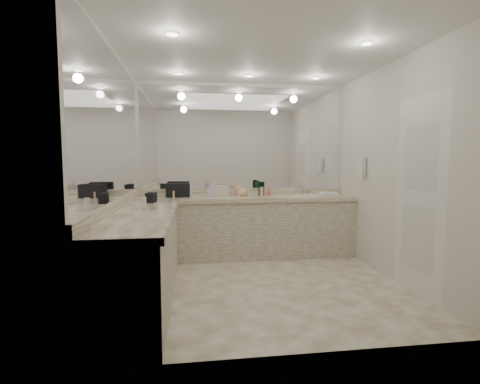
{
  "coord_description": "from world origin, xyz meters",
  "views": [
    {
      "loc": [
        -0.77,
        -3.86,
        1.41
      ],
      "look_at": [
        -0.2,
        0.4,
        1.03
      ],
      "focal_mm": 26.0,
      "sensor_mm": 36.0,
      "label": 1
    }
  ],
  "objects": [
    {
      "name": "floor",
      "position": [
        0.0,
        0.0,
        0.0
      ],
      "size": [
        3.2,
        3.2,
        0.0
      ],
      "primitive_type": "plane",
      "color": "beige",
      "rests_on": "ground"
    },
    {
      "name": "ceiling",
      "position": [
        0.0,
        0.0,
        2.6
      ],
      "size": [
        3.2,
        3.2,
        0.0
      ],
      "primitive_type": "plane",
      "color": "white",
      "rests_on": "floor"
    },
    {
      "name": "wall_back",
      "position": [
        0.0,
        1.5,
        1.3
      ],
      "size": [
        3.2,
        0.02,
        2.6
      ],
      "primitive_type": "cube",
      "color": "silver",
      "rests_on": "floor"
    },
    {
      "name": "wall_left",
      "position": [
        -1.6,
        0.0,
        1.3
      ],
      "size": [
        0.02,
        3.0,
        2.6
      ],
      "primitive_type": "cube",
      "color": "silver",
      "rests_on": "floor"
    },
    {
      "name": "wall_right",
      "position": [
        1.6,
        0.0,
        1.3
      ],
      "size": [
        0.02,
        3.0,
        2.6
      ],
      "primitive_type": "cube",
      "color": "silver",
      "rests_on": "floor"
    },
    {
      "name": "vanity_back_base",
      "position": [
        0.0,
        1.2,
        0.42
      ],
      "size": [
        3.2,
        0.6,
        0.84
      ],
      "primitive_type": "cube",
      "color": "beige",
      "rests_on": "floor"
    },
    {
      "name": "vanity_back_top",
      "position": [
        0.0,
        1.19,
        0.87
      ],
      "size": [
        3.2,
        0.64,
        0.06
      ],
      "primitive_type": "cube",
      "color": "#ECE1C7",
      "rests_on": "vanity_back_base"
    },
    {
      "name": "vanity_left_base",
      "position": [
        -1.3,
        -0.3,
        0.42
      ],
      "size": [
        0.6,
        2.4,
        0.84
      ],
      "primitive_type": "cube",
      "color": "beige",
      "rests_on": "floor"
    },
    {
      "name": "vanity_left_top",
      "position": [
        -1.29,
        -0.3,
        0.87
      ],
      "size": [
        0.64,
        2.42,
        0.06
      ],
      "primitive_type": "cube",
      "color": "#ECE1C7",
      "rests_on": "vanity_left_base"
    },
    {
      "name": "backsplash_back",
      "position": [
        0.0,
        1.48,
        0.95
      ],
      "size": [
        3.2,
        0.04,
        0.1
      ],
      "primitive_type": "cube",
      "color": "#ECE1C7",
      "rests_on": "vanity_back_top"
    },
    {
      "name": "backsplash_left",
      "position": [
        -1.58,
        0.0,
        0.95
      ],
      "size": [
        0.04,
        3.0,
        0.1
      ],
      "primitive_type": "cube",
      "color": "#ECE1C7",
      "rests_on": "vanity_left_top"
    },
    {
      "name": "mirror_back",
      "position": [
        0.0,
        1.49,
        1.77
      ],
      "size": [
        3.12,
        0.01,
        1.55
      ],
      "primitive_type": "cube",
      "color": "white",
      "rests_on": "wall_back"
    },
    {
      "name": "mirror_left",
      "position": [
        -1.59,
        0.0,
        1.77
      ],
      "size": [
        0.01,
        2.92,
        1.55
      ],
      "primitive_type": "cube",
      "color": "white",
      "rests_on": "wall_left"
    },
    {
      "name": "sink",
      "position": [
        0.95,
        1.2,
        0.9
      ],
      "size": [
        0.44,
        0.44,
        0.03
      ],
      "primitive_type": "cylinder",
      "color": "white",
      "rests_on": "vanity_back_top"
    },
    {
      "name": "faucet",
      "position": [
        0.95,
        1.41,
        0.97
      ],
      "size": [
        0.24,
        0.16,
        0.14
      ],
      "primitive_type": "cube",
      "color": "silver",
      "rests_on": "vanity_back_top"
    },
    {
      "name": "wall_phone",
      "position": [
        1.56,
        0.7,
        1.35
      ],
      "size": [
        0.06,
        0.1,
        0.24
      ],
      "primitive_type": "cube",
      "color": "white",
      "rests_on": "wall_right"
    },
    {
      "name": "door",
      "position": [
        1.59,
        -0.5,
        1.05
      ],
      "size": [
        0.02,
        0.82,
        2.1
      ],
      "primitive_type": "cube",
      "color": "white",
      "rests_on": "wall_right"
    },
    {
      "name": "black_toiletry_bag",
      "position": [
        -1.0,
        1.25,
        1.0
      ],
      "size": [
        0.36,
        0.25,
        0.19
      ],
      "primitive_type": "cube",
      "rotation": [
        0.0,
        0.0,
        0.12
      ],
      "color": "black",
      "rests_on": "vanity_back_top"
    },
    {
      "name": "black_bag_spill",
      "position": [
        -1.3,
        0.6,
        0.96
      ],
      "size": [
        0.13,
        0.23,
        0.12
      ],
      "primitive_type": "cube",
      "rotation": [
        0.0,
        0.0,
        -0.12
      ],
      "color": "black",
      "rests_on": "vanity_left_top"
    },
    {
      "name": "cream_cosmetic_case",
      "position": [
        -0.39,
        1.27,
        0.98
      ],
      "size": [
        0.32,
        0.23,
        0.17
      ],
      "primitive_type": "cube",
      "rotation": [
        0.0,
        0.0,
        -0.19
      ],
      "color": "beige",
      "rests_on": "vanity_back_top"
    },
    {
      "name": "hand_towel",
      "position": [
        1.28,
        1.21,
        0.92
      ],
      "size": [
        0.26,
        0.18,
        0.04
      ],
      "primitive_type": "cube",
      "rotation": [
        0.0,
        0.0,
        -0.03
      ],
      "color": "white",
      "rests_on": "vanity_back_top"
    },
    {
      "name": "lotion_left",
      "position": [
        -1.3,
        -0.07,
        0.96
      ],
      "size": [
        0.05,
        0.05,
        0.13
      ],
      "primitive_type": "cylinder",
      "color": "white",
      "rests_on": "vanity_left_top"
    },
    {
      "name": "soap_bottle_a",
      "position": [
        -0.83,
        1.28,
        1.0
      ],
      "size": [
        0.1,
        0.1,
        0.21
      ],
      "primitive_type": "imported",
      "rotation": [
        0.0,
        0.0,
        0.28
      ],
      "color": "silver",
      "rests_on": "vanity_back_top"
    },
    {
      "name": "soap_bottle_b",
      "position": [
        -0.54,
        1.1,
        1.0
      ],
      "size": [
        0.09,
        0.1,
        0.21
      ],
      "primitive_type": "imported",
      "rotation": [
        0.0,
        0.0,
        0.01
      ],
      "color": "silver",
      "rests_on": "vanity_back_top"
    },
    {
      "name": "soap_bottle_c",
      "position": [
        -0.04,
        1.24,
        0.99
      ],
      "size": [
        0.18,
        0.18,
        0.17
      ],
      "primitive_type": "imported",
      "rotation": [
        0.0,
        0.0,
        -0.43
      ],
      "color": "#ECC486",
      "rests_on": "vanity_back_top"
    },
    {
      "name": "green_bottle_0",
      "position": [
        0.23,
        1.24,
        1.0
      ],
      "size": [
        0.07,
        0.07,
        0.21
      ],
      "primitive_type": "cylinder",
      "color": "#124F2F",
      "rests_on": "vanity_back_top"
    },
    {
      "name": "green_bottle_1",
      "position": [
        0.26,
        1.32,
        1.0
      ],
      "size": [
        0.07,
        0.07,
        0.21
      ],
      "primitive_type": "cylinder",
      "color": "#124F2F",
      "rests_on": "vanity_back_top"
    },
    {
      "name": "green_bottle_2",
      "position": [
        0.25,
        1.21,
        1.01
      ],
      "size": [
        0.06,
        0.06,
        0.22
      ],
      "primitive_type": "cylinder",
      "color": "#124F2F",
      "rests_on": "vanity_back_top"
    },
    {
      "name": "amenity_bottle_0",
      "position": [
        -0.14,
        1.23,
        0.96
      ],
      "size": [
        0.05,
        0.05,
        0.12
      ],
      "primitive_type": "cylinder",
      "color": "#E57F66",
      "rests_on": "vanity_back_top"
    },
    {
      "name": "amenity_bottle_1",
      "position": [
        -0.89,
        1.19,
        0.94
      ],
      "size": [
        0.06,
        0.06,
        0.09
      ],
      "primitive_type": "cylinder",
      "color": "#9966B2",
      "rests_on": "vanity_back_top"
    },
    {
      "name": "amenity_bottle_2",
      "position": [
        -0.11,
        1.21,
        0.95
      ],
      "size": [
        0.04,
        0.04,
        0.1
      ],
      "primitive_type": "cylinder",
      "color": "silver",
      "rests_on": "vanity_back_top"
    },
    {
      "name": "amenity_bottle_3",
      "position": [
        -1.05,
        1.16,
        0.95
      ],
      "size": [
        0.06,
        0.06,
        0.1
      ],
      "primitive_type": "cylinder",
      "color": "#E0B28C",
      "rests_on": "vanity_back_top"
    },
    {
      "name": "amenity_bottle_4",
      "position": [
        0.38,
        1.27,
        0.95
      ],
      "size": [
        0.06,
        0.06,
        0.09
      ],
      "primitive_type": "cylinder",
      "color": "#E57F66",
      "rests_on": "vanity_back_top"
    },
    {
      "name": "amenity_bottle_5",
      "position": [
        0.03,
        1.3,
        0.96
      ],
      "size": [
        0.06,
        0.06,
        0.12
      ],
      "primitive_type": "cylinder",
      "color": "silver",
      "rests_on": "vanity_back_top"
    },
    {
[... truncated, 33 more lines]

